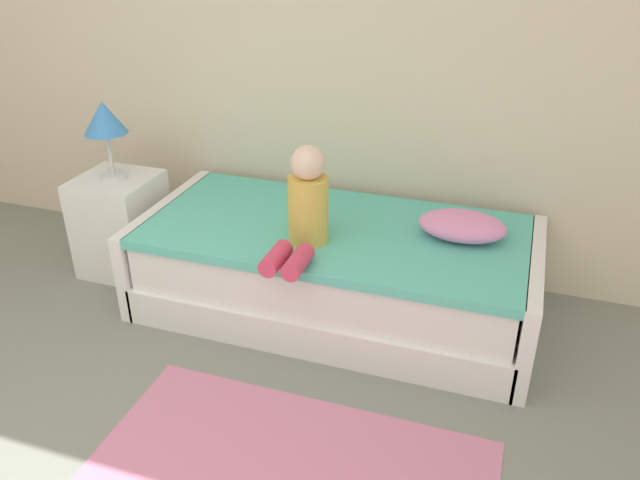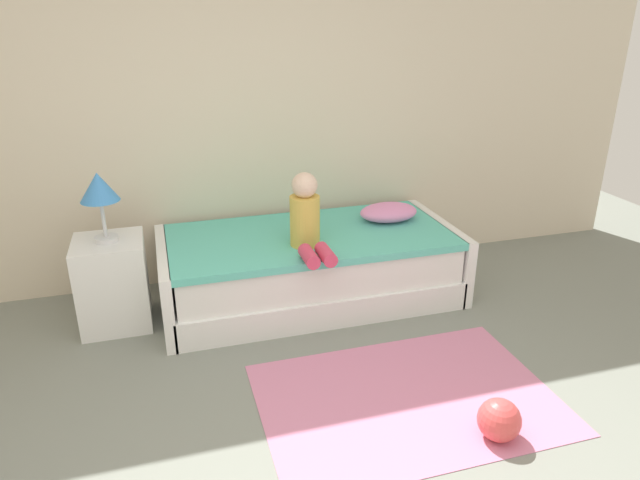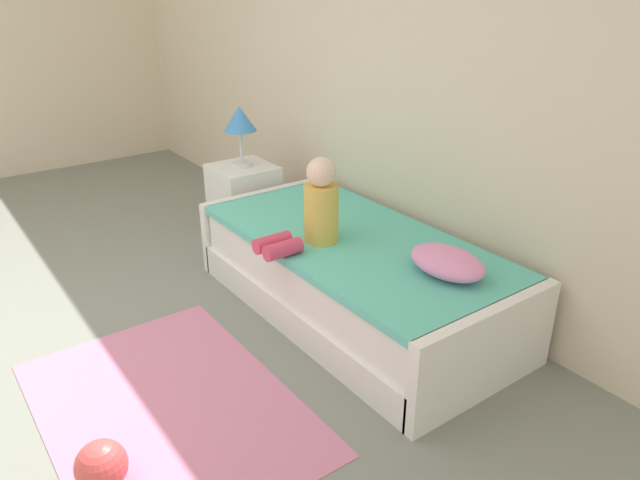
% 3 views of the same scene
% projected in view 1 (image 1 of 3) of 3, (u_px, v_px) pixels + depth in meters
% --- Properties ---
extents(wall_rear, '(7.20, 0.10, 2.90)m').
position_uv_depth(wall_rear, '(267.00, 16.00, 3.55)').
color(wall_rear, beige).
rests_on(wall_rear, ground).
extents(bed, '(2.11, 1.00, 0.50)m').
position_uv_depth(bed, '(335.00, 269.00, 3.44)').
color(bed, white).
rests_on(bed, ground).
extents(nightstand, '(0.44, 0.44, 0.60)m').
position_uv_depth(nightstand, '(122.00, 224.00, 3.80)').
color(nightstand, white).
rests_on(nightstand, ground).
extents(table_lamp, '(0.24, 0.24, 0.45)m').
position_uv_depth(table_lamp, '(105.00, 122.00, 3.51)').
color(table_lamp, silver).
rests_on(table_lamp, nightstand).
extents(child_figure, '(0.20, 0.51, 0.50)m').
position_uv_depth(child_figure, '(305.00, 207.00, 3.06)').
color(child_figure, gold).
rests_on(child_figure, bed).
extents(pillow, '(0.44, 0.30, 0.13)m').
position_uv_depth(pillow, '(462.00, 226.00, 3.19)').
color(pillow, '#EA8CC6').
rests_on(pillow, bed).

